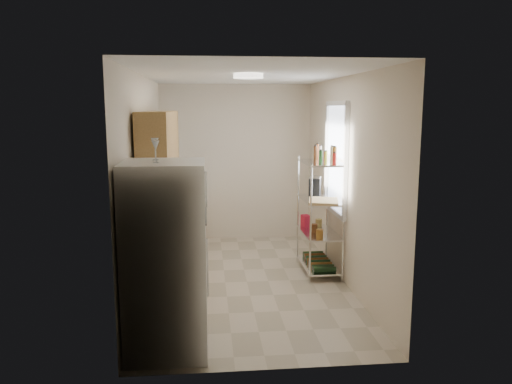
{
  "coord_description": "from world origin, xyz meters",
  "views": [
    {
      "loc": [
        -0.49,
        -6.12,
        2.21
      ],
      "look_at": [
        0.14,
        0.25,
        1.13
      ],
      "focal_mm": 35.0,
      "sensor_mm": 36.0,
      "label": 1
    }
  ],
  "objects_px": {
    "cutting_board": "(323,201)",
    "espresso_machine": "(315,186)",
    "refrigerator": "(166,259)",
    "frying_pan_large": "(170,203)",
    "rice_cooker": "(172,202)"
  },
  "relations": [
    {
      "from": "refrigerator",
      "to": "frying_pan_large",
      "type": "height_order",
      "value": "refrigerator"
    },
    {
      "from": "rice_cooker",
      "to": "frying_pan_large",
      "type": "xyz_separation_m",
      "value": [
        -0.06,
        0.37,
        -0.08
      ]
    },
    {
      "from": "frying_pan_large",
      "to": "espresso_machine",
      "type": "bearing_deg",
      "value": 2.29
    },
    {
      "from": "frying_pan_large",
      "to": "espresso_machine",
      "type": "height_order",
      "value": "espresso_machine"
    },
    {
      "from": "refrigerator",
      "to": "rice_cooker",
      "type": "bearing_deg",
      "value": 92.18
    },
    {
      "from": "cutting_board",
      "to": "espresso_machine",
      "type": "bearing_deg",
      "value": 89.34
    },
    {
      "from": "rice_cooker",
      "to": "espresso_machine",
      "type": "relative_size",
      "value": 1.04
    },
    {
      "from": "refrigerator",
      "to": "frying_pan_large",
      "type": "distance_m",
      "value": 2.42
    },
    {
      "from": "frying_pan_large",
      "to": "espresso_machine",
      "type": "relative_size",
      "value": 1.11
    },
    {
      "from": "frying_pan_large",
      "to": "cutting_board",
      "type": "bearing_deg",
      "value": -12.73
    },
    {
      "from": "espresso_machine",
      "to": "frying_pan_large",
      "type": "bearing_deg",
      "value": -163.46
    },
    {
      "from": "rice_cooker",
      "to": "cutting_board",
      "type": "relative_size",
      "value": 0.57
    },
    {
      "from": "cutting_board",
      "to": "espresso_machine",
      "type": "xyz_separation_m",
      "value": [
        0.01,
        0.54,
        0.11
      ]
    },
    {
      "from": "refrigerator",
      "to": "espresso_machine",
      "type": "relative_size",
      "value": 6.69
    },
    {
      "from": "refrigerator",
      "to": "cutting_board",
      "type": "distance_m",
      "value": 2.6
    }
  ]
}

